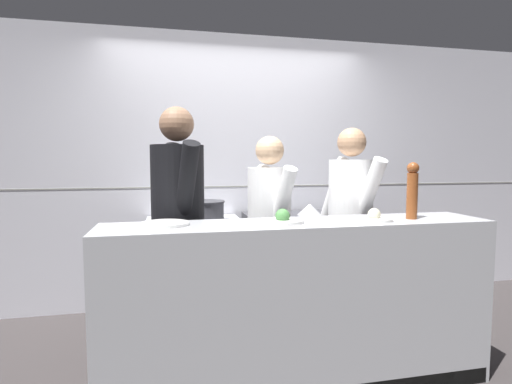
{
  "coord_description": "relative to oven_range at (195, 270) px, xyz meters",
  "views": [
    {
      "loc": [
        -0.65,
        -2.51,
        1.41
      ],
      "look_at": [
        0.04,
        0.62,
        1.15
      ],
      "focal_mm": 28.0,
      "sensor_mm": 36.0,
      "label": 1
    }
  ],
  "objects": [
    {
      "name": "oven_range",
      "position": [
        0.0,
        0.0,
        0.0
      ],
      "size": [
        0.82,
        0.71,
        0.88
      ],
      "color": "#38383D",
      "rests_on": "ground_plane"
    },
    {
      "name": "stock_pot",
      "position": [
        0.09,
        -0.03,
        0.53
      ],
      "size": [
        0.34,
        0.34,
        0.17
      ],
      "color": "#2D2D33",
      "rests_on": "oven_range"
    },
    {
      "name": "wall_back_tiled",
      "position": [
        0.44,
        0.4,
        0.86
      ],
      "size": [
        8.0,
        0.06,
        2.6
      ],
      "color": "silver",
      "rests_on": "ground_plane"
    },
    {
      "name": "chef_head_cook",
      "position": [
        -0.15,
        -0.69,
        0.54
      ],
      "size": [
        0.44,
        0.77,
        1.77
      ],
      "rotation": [
        0.0,
        0.0,
        0.24
      ],
      "color": "black",
      "rests_on": "ground_plane"
    },
    {
      "name": "chef_line",
      "position": [
        1.15,
        -0.64,
        0.48
      ],
      "size": [
        0.41,
        0.72,
        1.65
      ],
      "rotation": [
        0.0,
        0.0,
        0.24
      ],
      "color": "black",
      "rests_on": "ground_plane"
    },
    {
      "name": "pass_counter",
      "position": [
        0.57,
        -1.18,
        0.07
      ],
      "size": [
        2.39,
        0.45,
        1.03
      ],
      "color": "#B7BABF",
      "rests_on": "ground_plane"
    },
    {
      "name": "mixing_bowl_steel",
      "position": [
        1.04,
        -0.04,
        0.52
      ],
      "size": [
        0.22,
        0.22,
        0.1
      ],
      "color": "#B7BABF",
      "rests_on": "prep_counter"
    },
    {
      "name": "plated_dish_dessert",
      "position": [
        1.03,
        -1.23,
        0.61
      ],
      "size": [
        0.23,
        0.23,
        0.08
      ],
      "color": "white",
      "rests_on": "pass_counter"
    },
    {
      "name": "ground_plane",
      "position": [
        0.44,
        -0.95,
        -0.44
      ],
      "size": [
        14.0,
        14.0,
        0.0
      ],
      "primitive_type": "plane",
      "color": "#383333"
    },
    {
      "name": "chef_sous",
      "position": [
        0.52,
        -0.62,
        0.44
      ],
      "size": [
        0.39,
        0.69,
        1.58
      ],
      "rotation": [
        0.0,
        0.0,
        0.24
      ],
      "color": "black",
      "rests_on": "ground_plane"
    },
    {
      "name": "plated_dish_main",
      "position": [
        -0.24,
        -1.13,
        0.6
      ],
      "size": [
        0.28,
        0.28,
        0.02
      ],
      "color": "white",
      "rests_on": "pass_counter"
    },
    {
      "name": "plated_dish_appetiser",
      "position": [
        0.45,
        -1.18,
        0.61
      ],
      "size": [
        0.25,
        0.25,
        0.09
      ],
      "color": "white",
      "rests_on": "pass_counter"
    },
    {
      "name": "prep_counter",
      "position": [
        1.0,
        -0.0,
        0.01
      ],
      "size": [
        1.06,
        0.65,
        0.91
      ],
      "color": "#38383D",
      "rests_on": "ground_plane"
    },
    {
      "name": "pepper_mill",
      "position": [
        1.3,
        -1.21,
        0.78
      ],
      "size": [
        0.07,
        0.07,
        0.36
      ],
      "color": "brown",
      "rests_on": "pass_counter"
    }
  ]
}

